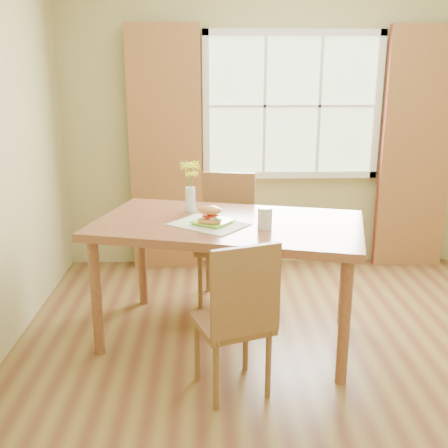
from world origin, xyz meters
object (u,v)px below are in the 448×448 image
chair_far (227,232)px  water_glass (265,219)px  croissant_sandwich (210,215)px  chair_near (238,314)px  dining_table (228,234)px  flower_vase (190,182)px

chair_far → water_glass: bearing=-66.6°
croissant_sandwich → water_glass: size_ratio=1.36×
chair_far → croissant_sandwich: chair_far is taller
chair_near → chair_far: (-0.01, 1.40, 0.05)m
chair_near → chair_far: size_ratio=0.92×
dining_table → flower_vase: (-0.25, 0.26, 0.30)m
chair_far → water_glass: 0.97m
flower_vase → croissant_sandwich: bearing=-70.2°
chair_far → water_glass: chair_far is taller
chair_far → croissant_sandwich: (-0.13, -0.82, 0.36)m
chair_far → flower_vase: (-0.27, -0.45, 0.50)m
dining_table → chair_far: bearing=103.1°
dining_table → croissant_sandwich: croissant_sandwich is taller
dining_table → water_glass: (0.22, -0.18, 0.15)m
dining_table → water_glass: water_glass is taller
dining_table → flower_vase: size_ratio=5.34×
chair_near → dining_table: bearing=72.3°
flower_vase → water_glass: bearing=-42.4°
dining_table → water_glass: bearing=-23.8°
dining_table → flower_vase: flower_vase is taller
chair_far → croissant_sandwich: 0.91m
water_glass → dining_table: bearing=141.9°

